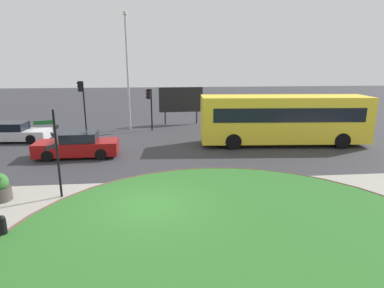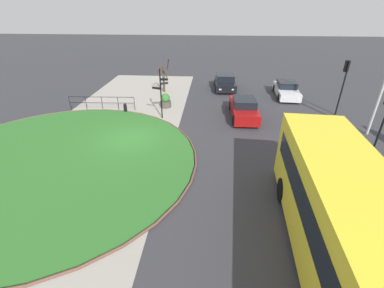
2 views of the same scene
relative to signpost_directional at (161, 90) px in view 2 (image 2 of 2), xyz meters
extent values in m
plane|color=#333338|center=(3.62, -1.33, -2.06)|extent=(120.00, 120.00, 0.00)
cube|color=#9E998E|center=(3.62, -2.98, -2.05)|extent=(32.00, 8.71, 0.02)
cylinder|color=#2D6B28|center=(6.33, -4.60, -2.01)|extent=(14.71, 14.71, 0.10)
torus|color=brown|center=(6.33, -4.60, -2.01)|extent=(15.02, 15.02, 0.11)
cylinder|color=black|center=(0.05, 0.00, -0.32)|extent=(0.09, 0.09, 3.49)
sphere|color=black|center=(0.05, 0.00, 1.47)|extent=(0.10, 0.10, 0.10)
cube|color=#195128|center=(-0.32, -0.09, 1.03)|extent=(0.67, 0.19, 0.15)
cube|color=black|center=(0.04, 0.29, 0.77)|extent=(0.06, 0.49, 0.15)
cube|color=black|center=(-0.12, 0.26, 0.46)|extent=(0.32, 0.47, 0.15)
cube|color=black|center=(-0.06, -0.34, 0.13)|extent=(0.24, 0.61, 0.15)
cylinder|color=black|center=(-0.88, -2.99, -1.79)|extent=(0.25, 0.25, 0.56)
sphere|color=black|center=(-0.88, -2.99, -1.47)|extent=(0.23, 0.23, 0.23)
cube|color=black|center=(-1.27, -4.94, -1.02)|extent=(0.26, 5.07, 0.03)
cube|color=black|center=(-1.27, -4.94, -1.49)|extent=(0.26, 5.07, 0.03)
cylinder|color=black|center=(-1.38, -2.40, -1.54)|extent=(0.04, 0.04, 1.05)
cylinder|color=black|center=(-1.33, -3.67, -1.54)|extent=(0.04, 0.04, 1.05)
cylinder|color=black|center=(-1.27, -4.94, -1.54)|extent=(0.04, 0.04, 1.05)
cylinder|color=black|center=(-1.21, -6.21, -1.54)|extent=(0.04, 0.04, 1.05)
cylinder|color=black|center=(-1.16, -7.47, -1.54)|extent=(0.04, 0.04, 1.05)
cube|color=yellow|center=(12.14, 7.53, -0.33)|extent=(10.90, 3.22, 2.93)
cube|color=black|center=(12.05, 6.28, 0.08)|extent=(9.44, 0.68, 0.88)
cylinder|color=black|center=(8.79, 8.91, -1.56)|extent=(1.02, 0.37, 1.00)
cylinder|color=black|center=(8.63, 6.64, -1.56)|extent=(1.02, 0.37, 1.00)
cube|color=maroon|center=(-0.68, 5.89, -1.51)|extent=(4.64, 1.84, 0.75)
cube|color=black|center=(-0.50, 5.89, -0.88)|extent=(1.98, 1.57, 0.52)
cube|color=#EAEACC|center=(-2.98, 5.31, -1.48)|extent=(0.03, 0.20, 0.12)
cube|color=#EAEACC|center=(-3.00, 6.34, -1.48)|extent=(0.03, 0.20, 0.12)
cylinder|color=black|center=(-2.09, 5.07, -1.74)|extent=(0.65, 0.24, 0.64)
cylinder|color=black|center=(-2.13, 6.63, -1.74)|extent=(0.65, 0.24, 0.64)
cylinder|color=black|center=(0.76, 5.15, -1.74)|extent=(0.65, 0.24, 0.64)
cylinder|color=black|center=(0.72, 6.71, -1.74)|extent=(0.65, 0.24, 0.64)
cube|color=black|center=(-7.73, 4.79, -1.55)|extent=(4.08, 2.01, 0.67)
cube|color=black|center=(-7.89, 4.78, -0.95)|extent=(2.00, 1.71, 0.54)
cube|color=#EAEACC|center=(-5.73, 5.42, -1.52)|extent=(0.03, 0.20, 0.12)
cube|color=#EAEACC|center=(-5.69, 4.29, -1.52)|extent=(0.03, 0.20, 0.12)
cylinder|color=black|center=(-6.51, 5.68, -1.74)|extent=(0.65, 0.24, 0.64)
cylinder|color=black|center=(-6.45, 3.97, -1.74)|extent=(0.65, 0.24, 0.64)
cylinder|color=black|center=(-9.00, 5.60, -1.74)|extent=(0.65, 0.24, 0.64)
cylinder|color=black|center=(-8.94, 3.89, -1.74)|extent=(0.65, 0.24, 0.64)
cube|color=silver|center=(-5.84, 10.16, -1.58)|extent=(4.55, 1.94, 0.62)
cube|color=black|center=(-6.02, 10.17, -1.00)|extent=(2.00, 1.61, 0.53)
cube|color=#EAEACC|center=(-3.57, 10.55, -1.55)|extent=(0.03, 0.20, 0.12)
cube|color=#EAEACC|center=(-3.62, 9.53, -1.55)|extent=(0.03, 0.20, 0.12)
cylinder|color=black|center=(-4.41, 10.86, -1.74)|extent=(0.65, 0.25, 0.64)
cylinder|color=black|center=(-4.50, 9.31, -1.74)|extent=(0.65, 0.25, 0.64)
cylinder|color=black|center=(-7.18, 11.01, -1.74)|extent=(0.65, 0.25, 0.64)
cylinder|color=black|center=(-7.26, 9.46, -1.74)|extent=(0.65, 0.25, 0.64)
cylinder|color=black|center=(-1.66, 12.88, -0.11)|extent=(0.11, 0.11, 3.92)
cube|color=black|center=(-1.87, 12.89, 1.46)|extent=(0.26, 0.26, 0.78)
sphere|color=black|center=(-2.02, 12.89, 1.71)|extent=(0.16, 0.16, 0.16)
sphere|color=black|center=(-2.02, 12.89, 1.46)|extent=(0.16, 0.16, 0.16)
sphere|color=green|center=(-2.02, 12.89, 1.22)|extent=(0.16, 0.16, 0.16)
cylinder|color=black|center=(3.45, 13.09, -0.42)|extent=(0.11, 0.11, 3.28)
cylinder|color=#47423D|center=(-2.24, -0.11, -1.80)|extent=(0.86, 0.86, 0.53)
sphere|color=#33702D|center=(-2.24, -0.11, -1.30)|extent=(0.73, 0.73, 0.73)
cylinder|color=#423323|center=(-6.37, -0.94, -0.90)|extent=(0.21, 0.21, 2.32)
cylinder|color=#423323|center=(-6.24, -0.75, -0.33)|extent=(0.51, 0.39, 0.89)
cylinder|color=#423323|center=(-6.57, -1.23, 0.16)|extent=(0.66, 0.51, 0.53)
cylinder|color=#423323|center=(-6.54, -0.51, 0.46)|extent=(0.97, 0.45, 1.17)
cylinder|color=#423323|center=(-5.97, -1.13, -0.18)|extent=(0.49, 0.90, 0.89)
camera|label=1|loc=(4.11, -12.75, 3.27)|focal=30.47mm
camera|label=2|loc=(17.72, 3.51, 5.34)|focal=24.72mm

